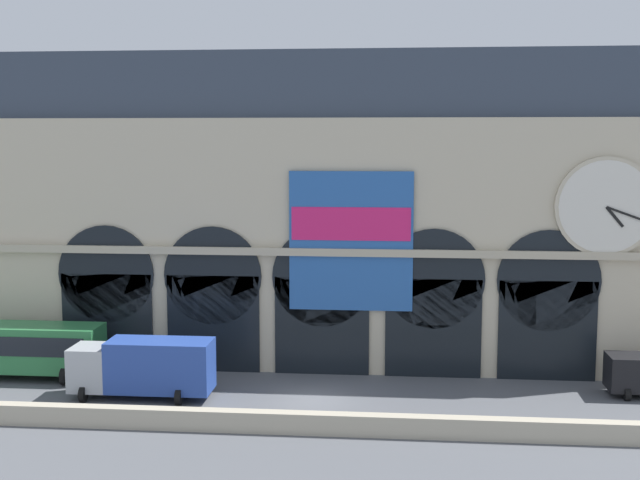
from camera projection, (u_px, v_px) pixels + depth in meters
The scene contains 5 objects.
ground_plane at pixel (313, 400), 43.88m from camera, with size 200.00×200.00×0.00m, color #54565B.
quay_parapet_wall at pixel (302, 423), 38.89m from camera, with size 90.00×0.70×1.00m, color #B2A891.
station_building at pixel (326, 215), 50.14m from camera, with size 39.75×5.32×18.73m.
bus_west at pixel (7, 347), 47.83m from camera, with size 11.00×3.25×3.10m.
box_truck_midwest at pixel (144, 366), 44.14m from camera, with size 7.50×2.91×3.12m.
Camera 1 is at (4.35, -42.30, 13.72)m, focal length 46.85 mm.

